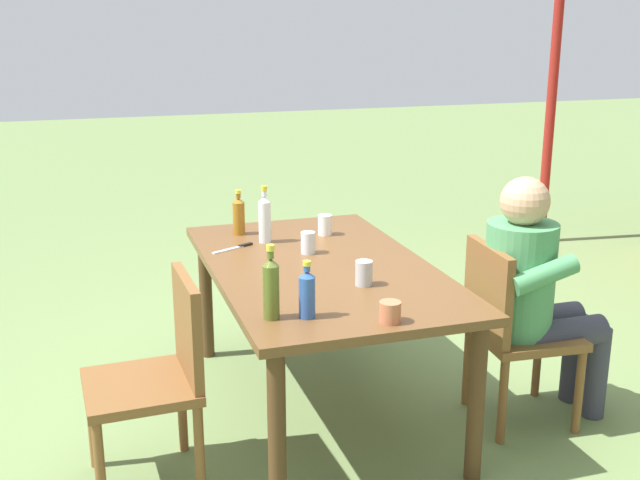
% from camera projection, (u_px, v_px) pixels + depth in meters
% --- Properties ---
extents(ground_plane, '(24.00, 24.00, 0.00)m').
position_uv_depth(ground_plane, '(320.00, 407.00, 3.86)').
color(ground_plane, '#6B844C').
extents(dining_table, '(1.71, 1.00, 0.74)m').
position_uv_depth(dining_table, '(320.00, 281.00, 3.68)').
color(dining_table, brown).
rests_on(dining_table, ground_plane).
extents(chair_far_right, '(0.47, 0.47, 0.87)m').
position_uv_depth(chair_far_right, '(509.00, 324.00, 3.61)').
color(chair_far_right, brown).
rests_on(chair_far_right, ground_plane).
extents(chair_near_right, '(0.46, 0.46, 0.87)m').
position_uv_depth(chair_near_right, '(160.00, 370.00, 3.14)').
color(chair_near_right, brown).
rests_on(chair_near_right, ground_plane).
extents(person_in_white_shirt, '(0.47, 0.62, 1.18)m').
position_uv_depth(person_in_white_shirt, '(533.00, 288.00, 3.59)').
color(person_in_white_shirt, '#4C935B').
rests_on(person_in_white_shirt, ground_plane).
extents(bottle_amber, '(0.06, 0.06, 0.24)m').
position_uv_depth(bottle_amber, '(239.00, 215.00, 4.14)').
color(bottle_amber, '#996019').
rests_on(bottle_amber, dining_table).
extents(bottle_blue, '(0.06, 0.06, 0.23)m').
position_uv_depth(bottle_blue, '(307.00, 293.00, 2.99)').
color(bottle_blue, '#2D56A3').
rests_on(bottle_blue, dining_table).
extents(bottle_clear, '(0.06, 0.06, 0.30)m').
position_uv_depth(bottle_clear, '(265.00, 218.00, 3.98)').
color(bottle_clear, white).
rests_on(bottle_clear, dining_table).
extents(bottle_olive, '(0.06, 0.06, 0.30)m').
position_uv_depth(bottle_olive, '(271.00, 287.00, 2.97)').
color(bottle_olive, '#566623').
rests_on(bottle_olive, dining_table).
extents(cup_white, '(0.07, 0.07, 0.11)m').
position_uv_depth(cup_white, '(325.00, 225.00, 4.14)').
color(cup_white, white).
rests_on(cup_white, dining_table).
extents(cup_terracotta, '(0.08, 0.08, 0.08)m').
position_uv_depth(cup_terracotta, '(390.00, 312.00, 2.96)').
color(cup_terracotta, '#BC6B47').
rests_on(cup_terracotta, dining_table).
extents(cup_steel, '(0.08, 0.08, 0.11)m').
position_uv_depth(cup_steel, '(364.00, 273.00, 3.36)').
color(cup_steel, '#B2B7BC').
rests_on(cup_steel, dining_table).
extents(cup_glass, '(0.07, 0.07, 0.11)m').
position_uv_depth(cup_glass, '(307.00, 243.00, 3.81)').
color(cup_glass, silver).
rests_on(cup_glass, dining_table).
extents(table_knife, '(0.12, 0.23, 0.01)m').
position_uv_depth(table_knife, '(236.00, 248.00, 3.91)').
color(table_knife, silver).
rests_on(table_knife, dining_table).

